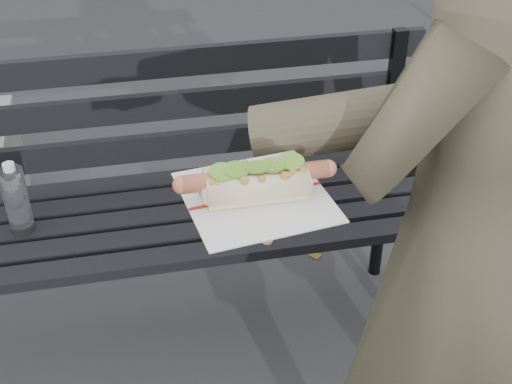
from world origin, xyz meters
The scene contains 3 objects.
park_bench centered at (-0.01, 0.81, 0.52)m, with size 1.50×0.44×0.88m.
person centered at (0.46, 0.03, 0.83)m, with size 0.61×0.40×1.67m, color #45412E.
held_hotdog centered at (0.25, -0.01, 1.12)m, with size 0.64×0.32×0.20m.
Camera 1 is at (-0.11, -0.86, 1.64)m, focal length 50.00 mm.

